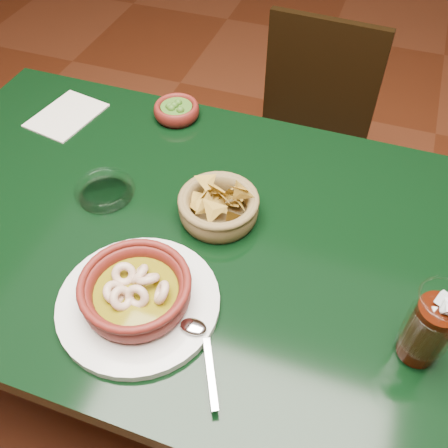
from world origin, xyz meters
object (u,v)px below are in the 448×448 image
(dining_table, at_px, (166,250))
(cola_drink, at_px, (430,328))
(chip_basket, at_px, (219,207))
(shrimp_plate, at_px, (137,294))
(dining_chair, at_px, (305,144))

(dining_table, height_order, cola_drink, cola_drink)
(dining_table, xyz_separation_m, chip_basket, (0.11, 0.05, 0.13))
(shrimp_plate, distance_m, chip_basket, 0.25)
(dining_chair, distance_m, chip_basket, 0.73)
(dining_table, height_order, chip_basket, chip_basket)
(cola_drink, bearing_deg, chip_basket, 156.35)
(dining_table, bearing_deg, shrimp_plate, -77.10)
(chip_basket, bearing_deg, shrimp_plate, -103.66)
(dining_chair, bearing_deg, chip_basket, -95.29)
(chip_basket, bearing_deg, dining_table, -156.24)
(dining_table, bearing_deg, dining_chair, 76.70)
(dining_chair, relative_size, chip_basket, 4.27)
(shrimp_plate, xyz_separation_m, chip_basket, (0.06, 0.25, -0.00))
(dining_chair, relative_size, cola_drink, 4.55)
(dining_chair, distance_m, cola_drink, 0.98)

